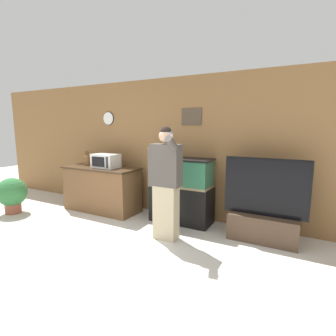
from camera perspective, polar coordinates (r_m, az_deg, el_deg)
The scene contains 9 objects.
ground_plane at distance 3.36m, azimuth -20.11°, elevation -22.22°, with size 18.00×18.00×0.00m, color beige.
wall_back_paneled at distance 4.99m, azimuth 1.86°, elevation 4.39°, with size 10.00×0.08×2.60m.
counter_island at distance 5.51m, azimuth -14.20°, elevation -4.41°, with size 1.58×0.66×0.90m.
microwave at distance 5.32m, azimuth -13.38°, elevation 1.54°, with size 0.51×0.35×0.27m.
knife_block at distance 5.76m, azimuth -17.20°, elevation 1.69°, with size 0.12×0.10×0.31m.
aquarium_on_stand at distance 4.68m, azimuth 2.94°, elevation -4.88°, with size 1.09×0.48×1.16m.
tv_on_stand at distance 4.22m, azimuth 20.05°, elevation -10.08°, with size 1.20×0.40×1.26m.
person_standing at distance 3.91m, azimuth -0.59°, elevation -3.03°, with size 0.54×0.41×1.71m.
potted_plant at distance 6.03m, azimuth -30.86°, elevation -4.78°, with size 0.56×0.56×0.71m.
Camera 1 is at (2.21, -1.85, 1.72)m, focal length 28.00 mm.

